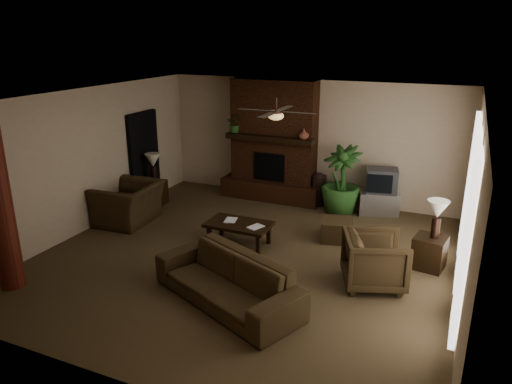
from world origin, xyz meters
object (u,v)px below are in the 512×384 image
at_px(armchair_left, 128,197).
at_px(tv_stand, 378,202).
at_px(floor_vase, 319,187).
at_px(side_table_left, 153,193).
at_px(lamp_left, 153,162).
at_px(side_table_right, 429,252).
at_px(ottoman, 337,230).
at_px(floor_plant, 340,195).
at_px(armchair_right, 375,258).
at_px(coffee_table, 239,226).
at_px(sofa, 227,273).
at_px(lamp_right, 438,212).

height_order(armchair_left, tv_stand, armchair_left).
bearing_deg(floor_vase, tv_stand, 0.00).
height_order(floor_vase, side_table_left, floor_vase).
distance_m(lamp_left, side_table_right, 6.19).
height_order(armchair_left, lamp_left, lamp_left).
relative_size(ottoman, side_table_left, 1.09).
xyz_separation_m(tv_stand, floor_plant, (-0.77, -0.34, 0.17)).
bearing_deg(floor_plant, side_table_right, -43.44).
relative_size(armchair_left, side_table_left, 2.31).
height_order(armchair_right, coffee_table, armchair_right).
bearing_deg(ottoman, side_table_left, 176.50).
xyz_separation_m(ottoman, side_table_left, (-4.40, 0.27, 0.08)).
relative_size(sofa, armchair_left, 1.91).
bearing_deg(lamp_left, floor_plant, 15.44).
height_order(armchair_right, side_table_left, armchair_right).
height_order(armchair_left, side_table_right, armchair_left).
height_order(armchair_left, floor_vase, armchair_left).
bearing_deg(side_table_right, armchair_right, -126.82).
height_order(sofa, ottoman, sofa).
bearing_deg(armchair_left, floor_vase, 124.34).
bearing_deg(lamp_left, ottoman, -3.78).
distance_m(armchair_left, ottoman, 4.32).
xyz_separation_m(armchair_left, tv_stand, (4.68, 2.62, -0.31)).
distance_m(armchair_left, side_table_right, 5.96).
distance_m(armchair_right, side_table_left, 5.67).
bearing_deg(armchair_left, lamp_right, 89.78).
distance_m(sofa, floor_vase, 4.62).
xyz_separation_m(coffee_table, lamp_right, (3.40, 0.47, 0.63)).
bearing_deg(coffee_table, ottoman, 30.41).
height_order(armchair_right, tv_stand, armchair_right).
distance_m(sofa, armchair_left, 3.88).
relative_size(coffee_table, floor_plant, 0.79).
bearing_deg(armchair_right, lamp_right, -58.69).
height_order(floor_vase, side_table_right, floor_vase).
height_order(coffee_table, floor_vase, floor_vase).
distance_m(tv_stand, floor_plant, 0.86).
xyz_separation_m(ottoman, lamp_left, (-4.37, 0.29, 0.80)).
relative_size(sofa, lamp_right, 3.73).
bearing_deg(sofa, side_table_left, 161.97).
height_order(armchair_right, ottoman, armchair_right).
bearing_deg(side_table_left, lamp_left, 33.36).
bearing_deg(sofa, lamp_left, 161.54).
relative_size(floor_plant, side_table_left, 2.75).
bearing_deg(armchair_left, armchair_right, 79.20).
distance_m(coffee_table, side_table_left, 3.04).
bearing_deg(lamp_right, lamp_left, 172.88).
xyz_separation_m(sofa, side_table_right, (2.62, 2.36, -0.20)).
xyz_separation_m(tv_stand, lamp_left, (-4.84, -1.46, 0.75)).
xyz_separation_m(side_table_left, side_table_right, (6.13, -0.77, 0.00)).
distance_m(tv_stand, side_table_right, 2.58).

